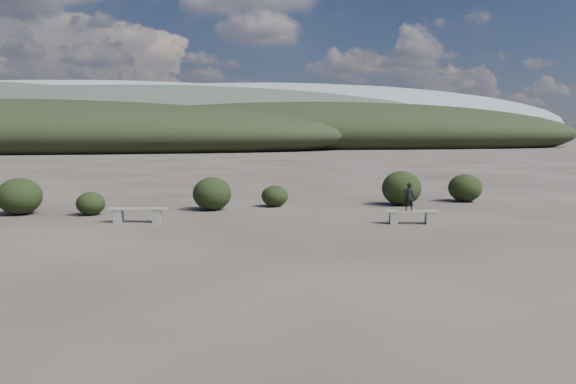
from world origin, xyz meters
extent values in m
plane|color=#322C27|center=(0.00, 0.00, 0.00)|extent=(1200.00, 1200.00, 0.00)
cube|color=gray|center=(-4.36, 6.35, 0.19)|extent=(0.31, 0.38, 0.39)
cube|color=gray|center=(-3.22, 6.11, 0.19)|extent=(0.31, 0.38, 0.39)
cube|color=gray|center=(-3.79, 6.23, 0.41)|extent=(1.78, 0.71, 0.05)
cube|color=gray|center=(3.64, 4.30, 0.18)|extent=(0.29, 0.35, 0.35)
cube|color=gray|center=(4.66, 4.04, 0.18)|extent=(0.29, 0.35, 0.35)
cube|color=gray|center=(4.15, 4.17, 0.37)|extent=(1.62, 0.72, 0.04)
imported|color=black|center=(4.06, 4.19, 0.81)|extent=(0.34, 0.25, 0.83)
ellipsoid|color=black|center=(-5.37, 8.21, 0.38)|extent=(0.94, 0.94, 0.77)
ellipsoid|color=black|center=(-1.35, 8.60, 0.58)|extent=(1.36, 1.36, 1.16)
ellipsoid|color=black|center=(0.99, 9.08, 0.39)|extent=(0.98, 0.98, 0.79)
ellipsoid|color=black|center=(5.74, 8.49, 0.65)|extent=(1.48, 1.48, 1.29)
ellipsoid|color=black|center=(8.68, 9.01, 0.55)|extent=(1.32, 1.32, 1.10)
ellipsoid|color=black|center=(-7.68, 8.83, 0.61)|extent=(1.44, 1.44, 1.22)
ellipsoid|color=black|center=(-25.00, 90.00, 2.70)|extent=(110.00, 40.00, 12.00)
ellipsoid|color=black|center=(35.00, 110.00, 3.15)|extent=(120.00, 44.00, 14.00)
ellipsoid|color=#333D32|center=(0.00, 160.00, 5.40)|extent=(190.00, 64.00, 24.00)
ellipsoid|color=gray|center=(70.00, 300.00, 9.90)|extent=(340.00, 110.00, 44.00)
ellipsoid|color=gray|center=(-30.00, 400.00, 12.60)|extent=(460.00, 140.00, 56.00)
camera|label=1|loc=(-2.98, -11.10, 2.59)|focal=35.00mm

